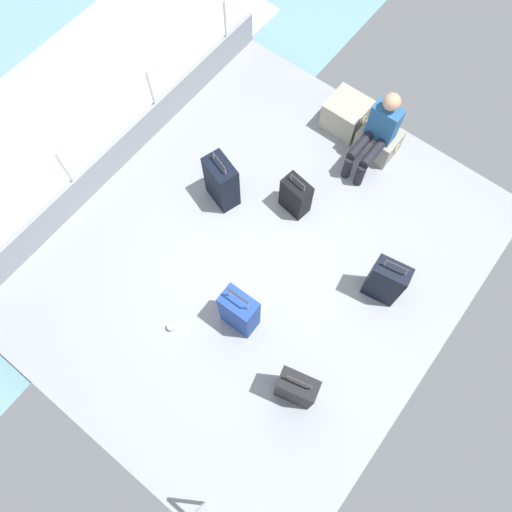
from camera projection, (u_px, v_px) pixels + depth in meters
name	position (u px, v px, depth m)	size (l,w,h in m)	color
ground_plane	(260.00, 260.00, 5.79)	(4.40, 5.20, 0.06)	gray
gunwale_port	(120.00, 152.00, 6.05)	(0.06, 5.20, 0.45)	gray
railing_port	(108.00, 123.00, 5.54)	(0.04, 4.20, 1.02)	silver
sea_wake	(56.00, 122.00, 6.91)	(12.00, 12.00, 0.01)	#6B99A8
cargo_crate_0	(346.00, 114.00, 6.28)	(0.53, 0.47, 0.42)	#9E9989
cargo_crate_1	(378.00, 141.00, 6.16)	(0.52, 0.40, 0.36)	gray
passenger_seated	(377.00, 132.00, 5.77)	(0.34, 0.66, 1.06)	#26598C
suitcase_0	(296.00, 196.00, 5.77)	(0.37, 0.26, 0.63)	black
suitcase_1	(239.00, 312.00, 5.16)	(0.38, 0.24, 0.91)	navy
suitcase_2	(386.00, 281.00, 5.28)	(0.40, 0.27, 0.84)	black
suitcase_3	(222.00, 182.00, 5.75)	(0.46, 0.36, 0.81)	black
suitcase_4	(296.00, 388.00, 4.88)	(0.42, 0.30, 0.81)	black
paper_cup	(171.00, 327.00, 5.40)	(0.08, 0.08, 0.10)	white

